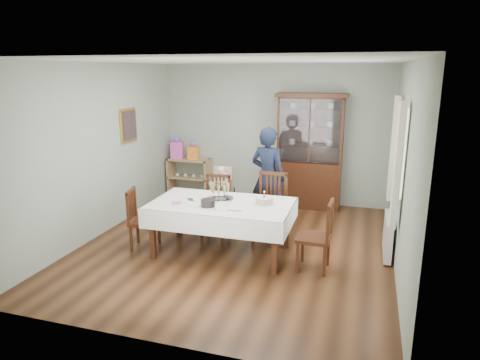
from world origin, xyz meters
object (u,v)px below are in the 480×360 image
at_px(chair_end_right, 315,249).
at_px(woman, 268,177).
at_px(high_chair, 222,200).
at_px(sideboard, 189,177).
at_px(chair_far_left, 216,217).
at_px(birthday_cake, 264,201).
at_px(china_cabinet, 310,150).
at_px(chair_far_right, 269,221).
at_px(chair_end_left, 144,231).
at_px(gift_bag_pink, 177,148).
at_px(gift_bag_orange, 193,151).
at_px(champagne_tray, 220,194).
at_px(dining_table, 222,228).

bearing_deg(chair_end_right, woman, -143.62).
bearing_deg(woman, high_chair, 17.30).
xyz_separation_m(sideboard, chair_far_left, (1.27, -1.88, -0.12)).
bearing_deg(high_chair, woman, -2.04).
bearing_deg(birthday_cake, china_cabinet, 83.42).
distance_m(chair_far_right, chair_end_right, 1.15).
bearing_deg(chair_end_left, china_cabinet, -50.23).
relative_size(chair_far_left, high_chair, 0.95).
height_order(gift_bag_pink, gift_bag_orange, gift_bag_pink).
xyz_separation_m(chair_far_left, gift_bag_orange, (-1.16, 1.86, 0.69)).
bearing_deg(chair_end_right, champagne_tray, -99.11).
relative_size(dining_table, chair_end_right, 2.12).
relative_size(dining_table, chair_far_right, 1.93).
bearing_deg(chair_far_right, birthday_cake, -82.18).
distance_m(chair_end_left, gift_bag_pink, 2.90).
distance_m(chair_end_left, gift_bag_orange, 2.83).
bearing_deg(sideboard, birthday_cake, -48.24).
xyz_separation_m(chair_far_left, woman, (0.72, 0.61, 0.56)).
relative_size(dining_table, sideboard, 2.23).
bearing_deg(woman, gift_bag_orange, -18.03).
bearing_deg(china_cabinet, champagne_tray, -111.52).
xyz_separation_m(chair_far_left, chair_end_right, (1.70, -0.84, 0.00)).
distance_m(woman, birthday_cake, 1.23).
distance_m(champagne_tray, gift_bag_orange, 2.82).
distance_m(sideboard, high_chair, 1.74).
bearing_deg(dining_table, china_cabinet, 71.01).
bearing_deg(woman, dining_table, 90.03).
xyz_separation_m(sideboard, birthday_cake, (2.22, -2.48, 0.41)).
relative_size(chair_end_left, chair_end_right, 0.95).
height_order(chair_end_right, champagne_tray, champagne_tray).
bearing_deg(champagne_tray, birthday_cake, -3.82).
bearing_deg(gift_bag_pink, champagne_tray, -53.31).
bearing_deg(china_cabinet, woman, -112.37).
xyz_separation_m(dining_table, chair_far_left, (-0.35, 0.70, -0.10)).
bearing_deg(chair_end_right, china_cabinet, -167.99).
bearing_deg(chair_far_right, chair_far_left, -178.12).
relative_size(champagne_tray, gift_bag_pink, 0.85).
bearing_deg(woman, chair_end_right, 139.95).
distance_m(dining_table, chair_end_right, 1.36).
height_order(dining_table, woman, woman).
xyz_separation_m(chair_far_left, chair_end_left, (-0.82, -0.85, -0.01)).
xyz_separation_m(china_cabinet, chair_end_right, (0.47, -2.70, -0.84)).
xyz_separation_m(chair_far_left, birthday_cake, (0.95, -0.60, 0.53)).
xyz_separation_m(chair_end_left, gift_bag_pink, (-0.70, 2.72, 0.74)).
bearing_deg(chair_end_left, dining_table, -95.53).
bearing_deg(champagne_tray, woman, 69.42).
relative_size(chair_far_right, chair_end_right, 1.10).
bearing_deg(dining_table, chair_end_right, -5.84).
xyz_separation_m(chair_far_left, champagne_tray, (0.28, -0.55, 0.56)).
distance_m(chair_far_right, chair_end_left, 1.91).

